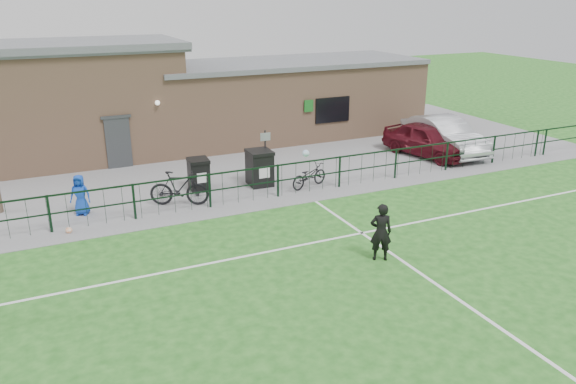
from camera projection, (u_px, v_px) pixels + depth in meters
name	position (u px, v px, depth m)	size (l,w,h in m)	color
ground	(380.00, 313.00, 12.75)	(90.00, 90.00, 0.00)	#205D1B
paving_strip	(206.00, 160.00, 24.28)	(34.00, 13.00, 0.02)	slate
pitch_line_touch	(254.00, 203.00, 19.41)	(28.00, 0.10, 0.01)	white
pitch_line_mid	(303.00, 245.00, 16.17)	(28.00, 0.10, 0.01)	white
pitch_line_perp	(450.00, 294.00, 13.54)	(0.10, 16.00, 0.01)	white
perimeter_fence	(252.00, 185.00, 19.39)	(28.00, 0.10, 1.20)	black
wheelie_bin_left	(199.00, 175.00, 20.61)	(0.70, 0.79, 1.05)	black
wheelie_bin_right	(260.00, 169.00, 20.98)	(0.83, 0.94, 1.25)	black
sign_post	(265.00, 156.00, 21.25)	(0.06, 0.06, 2.00)	black
car_maroon	(427.00, 140.00, 24.72)	(1.71, 4.24, 1.44)	#4D0D17
car_silver	(444.00, 135.00, 25.26)	(1.68, 4.80, 1.58)	#A9ACB1
bicycle_d	(179.00, 188.00, 18.97)	(0.57, 2.00, 1.20)	black
bicycle_e	(309.00, 176.00, 20.79)	(0.59, 1.70, 0.89)	black
spectator_child	(80.00, 195.00, 18.14)	(0.66, 0.43, 1.35)	#123FB1
goalkeeper_kick	(378.00, 229.00, 15.09)	(1.03, 3.80, 2.31)	black
ball_ground	(69.00, 230.00, 16.92)	(0.20, 0.20, 0.20)	white
clubhouse	(165.00, 100.00, 25.76)	(24.25, 5.40, 4.96)	tan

